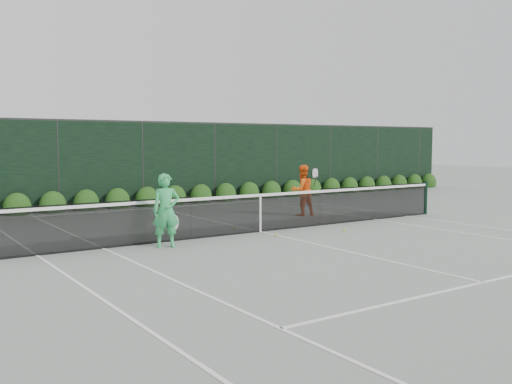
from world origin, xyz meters
TOP-DOWN VIEW (x-y plane):
  - ground at (0.00, 0.00)m, footprint 80.00×80.00m
  - tennis_net at (-0.02, 0.00)m, footprint 12.90×0.10m
  - player_woman at (-2.90, -0.60)m, footprint 0.68×0.52m
  - player_man at (2.92, 1.92)m, footprint 0.92×0.70m
  - court_lines at (0.00, 0.00)m, footprint 11.03×23.83m
  - windscreen_fence at (0.00, -2.71)m, footprint 32.00×21.07m
  - hedge_row at (-0.00, 7.15)m, footprint 31.66×0.65m
  - tennis_balls at (0.47, -0.43)m, footprint 2.29×1.84m

SIDE VIEW (x-z plane):
  - ground at x=0.00m, z-range 0.00..0.00m
  - court_lines at x=0.00m, z-range 0.00..0.01m
  - tennis_balls at x=0.47m, z-range 0.00..0.07m
  - hedge_row at x=0.00m, z-range -0.23..0.70m
  - tennis_net at x=-0.02m, z-range 0.00..1.07m
  - player_man at x=2.92m, z-range 0.00..1.59m
  - player_woman at x=-2.90m, z-range 0.00..1.61m
  - windscreen_fence at x=0.00m, z-range -0.02..3.04m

